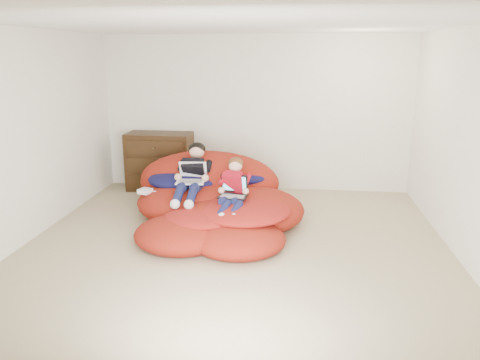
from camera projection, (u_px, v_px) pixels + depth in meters
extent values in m
cube|color=tan|center=(235.00, 255.00, 5.58)|extent=(5.10, 5.10, 0.25)
cube|color=white|center=(255.00, 114.00, 7.62)|extent=(5.10, 0.02, 2.50)
cube|color=white|center=(181.00, 217.00, 2.82)|extent=(5.10, 0.02, 2.50)
cube|color=white|center=(24.00, 137.00, 5.51)|extent=(0.02, 5.10, 2.50)
cube|color=white|center=(471.00, 147.00, 4.93)|extent=(0.02, 5.10, 2.50)
cube|color=white|center=(235.00, 23.00, 4.89)|extent=(5.10, 5.10, 0.02)
cube|color=#33200E|center=(160.00, 161.00, 7.74)|extent=(1.06, 0.53, 0.95)
cube|color=#33200E|center=(156.00, 182.00, 7.55)|extent=(0.95, 0.03, 0.23)
cylinder|color=#4C3F26|center=(156.00, 182.00, 7.53)|extent=(0.03, 0.06, 0.03)
cube|color=#33200E|center=(155.00, 165.00, 7.48)|extent=(0.95, 0.03, 0.23)
cylinder|color=#4C3F26|center=(155.00, 165.00, 7.46)|extent=(0.03, 0.06, 0.03)
cube|color=#33200E|center=(154.00, 148.00, 7.40)|extent=(0.95, 0.03, 0.23)
cylinder|color=#4C3F26|center=(154.00, 148.00, 7.38)|extent=(0.03, 0.06, 0.03)
ellipsoid|color=#9F1F11|center=(193.00, 202.00, 6.45)|extent=(1.52, 1.37, 0.55)
ellipsoid|color=#9F1F11|center=(248.00, 210.00, 6.20)|extent=(1.49, 1.45, 0.54)
ellipsoid|color=#9F1F11|center=(216.00, 220.00, 5.86)|extent=(1.43, 1.14, 0.46)
ellipsoid|color=#9F1F11|center=(182.00, 234.00, 5.52)|extent=(1.15, 1.05, 0.38)
ellipsoid|color=#9F1F11|center=(238.00, 239.00, 5.41)|extent=(1.13, 1.03, 0.37)
ellipsoid|color=#9F1F11|center=(209.00, 182.00, 6.79)|extent=(2.05, 0.90, 0.90)
ellipsoid|color=#131344|center=(185.00, 179.00, 6.61)|extent=(1.06, 0.86, 0.27)
ellipsoid|color=#131344|center=(233.00, 176.00, 6.64)|extent=(1.02, 0.71, 0.24)
ellipsoid|color=#A71E17|center=(244.00, 210.00, 5.75)|extent=(1.14, 1.14, 0.21)
ellipsoid|color=#A71E17|center=(202.00, 217.00, 5.64)|extent=(0.93, 0.83, 0.17)
ellipsoid|color=white|center=(191.00, 163.00, 6.97)|extent=(0.42, 0.27, 0.27)
cube|color=black|center=(195.00, 171.00, 6.39)|extent=(0.30, 0.41, 0.42)
sphere|color=#DFA388|center=(197.00, 152.00, 6.47)|extent=(0.21, 0.21, 0.21)
ellipsoid|color=black|center=(197.00, 149.00, 6.49)|extent=(0.23, 0.22, 0.18)
cylinder|color=#13173C|center=(184.00, 187.00, 6.14)|extent=(0.14, 0.34, 0.19)
cylinder|color=#13173C|center=(178.00, 196.00, 5.86)|extent=(0.11, 0.33, 0.22)
sphere|color=white|center=(175.00, 204.00, 5.71)|extent=(0.12, 0.12, 0.12)
cylinder|color=#13173C|center=(197.00, 187.00, 6.12)|extent=(0.14, 0.34, 0.19)
cylinder|color=#13173C|center=(192.00, 196.00, 5.84)|extent=(0.11, 0.33, 0.22)
sphere|color=white|center=(189.00, 205.00, 5.69)|extent=(0.12, 0.12, 0.12)
cube|color=#B50F1F|center=(235.00, 185.00, 5.93)|extent=(0.31, 0.33, 0.39)
sphere|color=#DFA388|center=(236.00, 166.00, 5.94)|extent=(0.17, 0.17, 0.17)
ellipsoid|color=#503015|center=(236.00, 163.00, 5.95)|extent=(0.19, 0.18, 0.15)
cylinder|color=#13173C|center=(227.00, 201.00, 5.78)|extent=(0.19, 0.30, 0.16)
cylinder|color=#13173C|center=(224.00, 209.00, 5.54)|extent=(0.17, 0.29, 0.18)
sphere|color=white|center=(222.00, 217.00, 5.41)|extent=(0.10, 0.10, 0.10)
cylinder|color=#13173C|center=(238.00, 201.00, 5.76)|extent=(0.19, 0.30, 0.16)
cylinder|color=#13173C|center=(236.00, 209.00, 5.53)|extent=(0.17, 0.29, 0.18)
sphere|color=white|center=(234.00, 218.00, 5.40)|extent=(0.10, 0.10, 0.10)
cube|color=white|center=(190.00, 182.00, 6.13)|extent=(0.39, 0.29, 0.01)
cube|color=gray|center=(190.00, 181.00, 6.11)|extent=(0.32, 0.17, 0.00)
cube|color=white|center=(193.00, 169.00, 6.27)|extent=(0.38, 0.15, 0.24)
cube|color=#4383E5|center=(193.00, 169.00, 6.26)|extent=(0.33, 0.12, 0.19)
cube|color=black|center=(233.00, 196.00, 5.76)|extent=(0.37, 0.28, 0.02)
cube|color=gray|center=(233.00, 196.00, 5.75)|extent=(0.31, 0.17, 0.00)
cube|color=black|center=(234.00, 184.00, 5.87)|extent=(0.35, 0.10, 0.24)
cube|color=#4D98B4|center=(234.00, 184.00, 5.86)|extent=(0.31, 0.08, 0.19)
cube|color=white|center=(145.00, 191.00, 6.26)|extent=(0.20, 0.20, 0.06)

